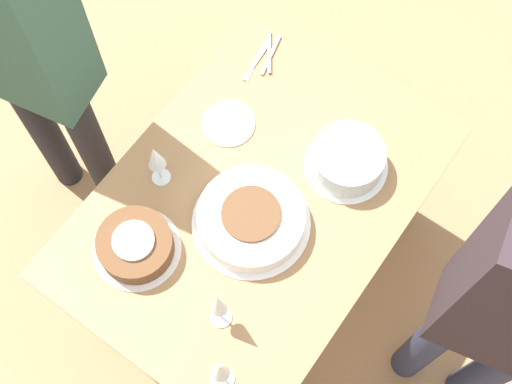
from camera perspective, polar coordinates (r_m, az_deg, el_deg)
The scene contains 11 objects.
ground_plane at distance 2.93m, azimuth 0.00°, elevation -5.97°, with size 12.00×12.00×0.00m, color #A87F56.
dining_table at distance 2.35m, azimuth 0.00°, elevation -1.66°, with size 1.24×0.87×0.74m.
cake_center_white at distance 2.17m, azimuth -0.39°, elevation -2.16°, with size 0.37×0.37×0.09m.
cake_front_chocolate at distance 2.17m, azimuth -9.62°, elevation -4.23°, with size 0.27×0.27×0.09m.
cake_back_decorated at distance 2.25m, azimuth 7.35°, elevation 2.59°, with size 0.27×0.27×0.10m.
wine_glass_near at distance 1.95m, azimuth -2.88°, elevation -14.10°, with size 0.07×0.07×0.21m.
wine_glass_far at distance 1.97m, azimuth -3.00°, elevation -8.99°, with size 0.06×0.06×0.23m.
wine_glass_extra at distance 2.15m, azimuth -8.04°, elevation 2.71°, with size 0.06×0.06×0.21m.
dessert_plate_left at distance 2.35m, azimuth -2.21°, elevation 5.52°, with size 0.18×0.18×0.01m.
fork_pile at distance 2.47m, azimuth 0.56°, elevation 10.74°, with size 0.22×0.11×0.01m.
person_cutting at distance 2.24m, azimuth -18.69°, elevation 11.46°, with size 0.29×0.43×1.75m.
Camera 1 is at (0.69, 0.49, 2.81)m, focal length 50.00 mm.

